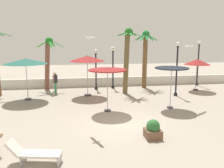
# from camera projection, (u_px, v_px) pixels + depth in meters

# --- Properties ---
(ground_plane) EXTENTS (56.00, 56.00, 0.00)m
(ground_plane) POSITION_uv_depth(u_px,v_px,m) (122.00, 122.00, 12.89)
(ground_plane) COLOR #9E9384
(boundary_wall) EXTENTS (25.20, 0.30, 0.82)m
(boundary_wall) POSITION_uv_depth(u_px,v_px,m) (102.00, 82.00, 22.24)
(boundary_wall) COLOR silver
(boundary_wall) RESTS_ON ground_plane
(patio_umbrella_0) EXTENTS (2.97, 2.97, 2.99)m
(patio_umbrella_0) POSITION_uv_depth(u_px,v_px,m) (26.00, 61.00, 17.01)
(patio_umbrella_0) COLOR #333338
(patio_umbrella_0) RESTS_ON ground_plane
(patio_umbrella_1) EXTENTS (2.06, 2.06, 2.69)m
(patio_umbrella_1) POSITION_uv_depth(u_px,v_px,m) (172.00, 70.00, 15.04)
(patio_umbrella_1) COLOR #333338
(patio_umbrella_1) RESTS_ON ground_plane
(patio_umbrella_2) EXTENTS (2.13, 2.13, 2.66)m
(patio_umbrella_2) POSITION_uv_depth(u_px,v_px,m) (197.00, 62.00, 20.24)
(patio_umbrella_2) COLOR #333338
(patio_umbrella_2) RESTS_ON ground_plane
(patio_umbrella_3) EXTENTS (2.61, 2.61, 3.09)m
(patio_umbrella_3) POSITION_uv_depth(u_px,v_px,m) (87.00, 59.00, 18.24)
(patio_umbrella_3) COLOR #333338
(patio_umbrella_3) RESTS_ON ground_plane
(patio_umbrella_4) EXTENTS (2.26, 2.26, 2.63)m
(patio_umbrella_4) POSITION_uv_depth(u_px,v_px,m) (107.00, 72.00, 14.38)
(patio_umbrella_4) COLOR #333338
(patio_umbrella_4) RESTS_ON ground_plane
(palm_tree_1) EXTENTS (2.00, 2.00, 5.11)m
(palm_tree_1) POSITION_uv_depth(u_px,v_px,m) (127.00, 54.00, 18.99)
(palm_tree_1) COLOR brown
(palm_tree_1) RESTS_ON ground_plane
(palm_tree_2) EXTENTS (2.36, 2.46, 4.41)m
(palm_tree_2) POSITION_uv_depth(u_px,v_px,m) (48.00, 57.00, 20.55)
(palm_tree_2) COLOR brown
(palm_tree_2) RESTS_ON ground_plane
(palm_tree_3) EXTENTS (2.19, 2.19, 4.97)m
(palm_tree_3) POSITION_uv_depth(u_px,v_px,m) (145.00, 53.00, 21.22)
(palm_tree_3) COLOR brown
(palm_tree_3) RESTS_ON ground_plane
(lamp_post_0) EXTENTS (0.41, 0.41, 3.61)m
(lamp_post_0) POSITION_uv_depth(u_px,v_px,m) (113.00, 61.00, 21.04)
(lamp_post_0) COLOR black
(lamp_post_0) RESTS_ON ground_plane
(lamp_post_1) EXTENTS (0.34, 0.34, 4.06)m
(lamp_post_1) POSITION_uv_depth(u_px,v_px,m) (198.00, 60.00, 22.36)
(lamp_post_1) COLOR black
(lamp_post_1) RESTS_ON ground_plane
(lamp_post_2) EXTENTS (0.37, 0.37, 3.40)m
(lamp_post_2) POSITION_uv_depth(u_px,v_px,m) (96.00, 65.00, 20.63)
(lamp_post_2) COLOR black
(lamp_post_2) RESTS_ON ground_plane
(lamp_post_3) EXTENTS (0.34, 0.34, 4.05)m
(lamp_post_3) POSITION_uv_depth(u_px,v_px,m) (177.00, 65.00, 18.30)
(lamp_post_3) COLOR black
(lamp_post_3) RESTS_ON ground_plane
(lounge_chair_0) EXTENTS (1.96, 0.91, 0.84)m
(lounge_chair_0) POSITION_uv_depth(u_px,v_px,m) (34.00, 153.00, 8.63)
(lounge_chair_0) COLOR #B7B7BC
(lounge_chair_0) RESTS_ON ground_plane
(guest_0) EXTENTS (0.35, 0.53, 1.72)m
(guest_0) POSITION_uv_depth(u_px,v_px,m) (55.00, 81.00, 19.23)
(guest_0) COLOR #3F8C59
(guest_0) RESTS_ON ground_plane
(seagull_0) EXTENTS (1.04, 0.84, 0.14)m
(seagull_0) POSITION_uv_depth(u_px,v_px,m) (189.00, 46.00, 15.37)
(seagull_0) COLOR white
(seagull_1) EXTENTS (0.54, 1.15, 0.14)m
(seagull_1) POSITION_uv_depth(u_px,v_px,m) (89.00, 38.00, 11.61)
(seagull_1) COLOR white
(planter) EXTENTS (0.70, 0.70, 0.85)m
(planter) POSITION_uv_depth(u_px,v_px,m) (153.00, 130.00, 10.80)
(planter) COLOR brown
(planter) RESTS_ON ground_plane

